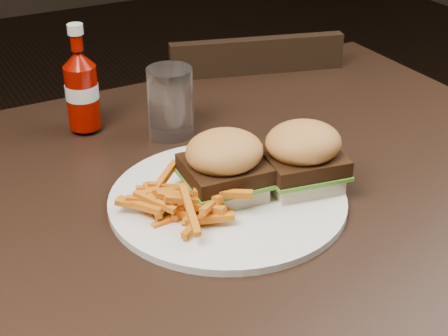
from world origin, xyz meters
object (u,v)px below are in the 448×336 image
plate (227,200)px  ketchup_bottle (83,97)px  chair_far (237,172)px  tumbler (171,103)px  dining_table (188,202)px

plate → ketchup_bottle: size_ratio=3.10×
chair_far → tumbler: tumbler is taller
tumbler → plate: bearing=-95.3°
dining_table → ketchup_bottle: 0.27m
dining_table → chair_far: (0.36, 0.50, -0.30)m
chair_far → plate: bearing=75.6°
tumbler → ketchup_bottle: bearing=147.1°
chair_far → tumbler: bearing=62.8°
plate → ketchup_bottle: 0.33m
chair_far → ketchup_bottle: 0.62m
dining_table → tumbler: 0.20m
plate → ketchup_bottle: (-0.10, 0.31, 0.06)m
plate → tumbler: (0.02, 0.23, 0.05)m
ketchup_bottle → tumbler: same height
dining_table → chair_far: dining_table is taller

